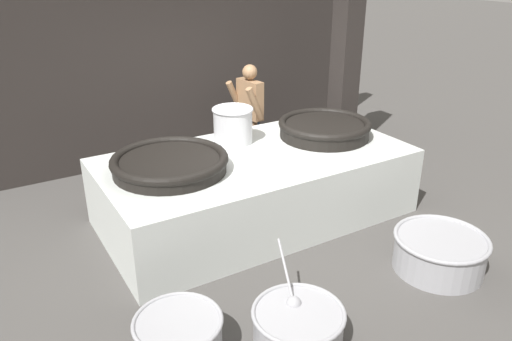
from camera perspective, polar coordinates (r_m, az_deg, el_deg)
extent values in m
plane|color=#474442|center=(6.58, 0.00, -5.22)|extent=(60.00, 60.00, 0.00)
cube|color=#2D2826|center=(8.30, -9.77, 12.81)|extent=(6.88, 0.24, 3.31)
cube|color=#2D2826|center=(8.42, 10.25, 12.93)|extent=(0.36, 0.36, 3.31)
cube|color=silver|center=(6.38, 0.00, -1.79)|extent=(3.83, 1.96, 0.87)
cylinder|color=black|center=(5.78, -9.81, 0.59)|extent=(1.29, 1.29, 0.15)
torus|color=black|center=(5.75, -9.86, 1.28)|extent=(1.35, 1.35, 0.10)
cylinder|color=black|center=(6.84, 7.81, 4.60)|extent=(1.20, 1.20, 0.19)
torus|color=black|center=(6.81, 7.85, 5.34)|extent=(1.25, 1.25, 0.10)
cylinder|color=silver|center=(6.54, -2.65, 5.11)|extent=(0.51, 0.51, 0.45)
torus|color=silver|center=(6.47, -2.69, 7.00)|extent=(0.54, 0.54, 0.04)
cylinder|color=#9E7551|center=(7.89, -0.28, 3.11)|extent=(0.12, 0.12, 0.80)
cylinder|color=#9E7551|center=(8.02, -1.07, 3.45)|extent=(0.12, 0.12, 0.80)
cube|color=#334C72|center=(7.90, -0.68, 4.37)|extent=(0.23, 0.27, 0.52)
cube|color=#9E7551|center=(7.74, -0.70, 8.14)|extent=(0.23, 0.51, 0.59)
cylinder|color=#9E7551|center=(7.50, -0.13, 7.60)|extent=(0.34, 0.14, 0.55)
cylinder|color=#9E7551|center=(7.87, -2.40, 8.37)|extent=(0.34, 0.14, 0.55)
sphere|color=#9E7551|center=(7.64, -0.72, 11.19)|extent=(0.23, 0.23, 0.23)
cylinder|color=#9E9EA3|center=(4.61, 4.82, -17.39)|extent=(0.79, 0.79, 0.31)
torus|color=#9E9EA3|center=(4.51, 4.89, -15.89)|extent=(0.83, 0.83, 0.04)
cylinder|color=orange|center=(4.57, 4.85, -16.73)|extent=(0.70, 0.70, 0.08)
cylinder|color=orange|center=(4.45, 6.09, -17.10)|extent=(0.04, 0.05, 0.04)
cylinder|color=orange|center=(4.55, 5.33, -15.93)|extent=(0.07, 0.07, 0.04)
cylinder|color=orange|center=(4.54, 5.01, -16.09)|extent=(0.07, 0.07, 0.04)
cylinder|color=orange|center=(4.50, 4.40, -16.44)|extent=(0.04, 0.05, 0.04)
cylinder|color=orange|center=(4.58, 5.76, -15.68)|extent=(0.04, 0.04, 0.04)
cylinder|color=orange|center=(4.63, 7.01, -15.35)|extent=(0.03, 0.04, 0.03)
cylinder|color=orange|center=(4.54, 7.56, -16.32)|extent=(0.04, 0.05, 0.02)
cylinder|color=orange|center=(4.42, 7.96, -17.52)|extent=(0.06, 0.07, 0.04)
cylinder|color=orange|center=(4.53, 4.91, -16.17)|extent=(0.06, 0.05, 0.04)
cylinder|color=orange|center=(4.54, 5.14, -16.11)|extent=(0.05, 0.06, 0.04)
cylinder|color=orange|center=(4.37, 4.02, -17.84)|extent=(0.06, 0.05, 0.04)
sphere|color=#9E9EA3|center=(4.62, 4.33, -14.94)|extent=(0.14, 0.14, 0.14)
cylinder|color=#9E9EA3|center=(4.71, 3.43, -11.31)|extent=(0.18, 0.52, 0.38)
cylinder|color=#9E9EA3|center=(5.81, 20.20, -8.90)|extent=(0.96, 0.96, 0.38)
torus|color=#9E9EA3|center=(5.72, 20.47, -7.27)|extent=(1.00, 1.00, 0.05)
cylinder|color=tan|center=(5.77, 20.32, -8.17)|extent=(0.84, 0.84, 0.10)
cylinder|color=#9E9EA3|center=(4.48, -8.79, -18.52)|extent=(0.73, 0.73, 0.38)
torus|color=#9E9EA3|center=(4.36, -8.95, -16.66)|extent=(0.76, 0.76, 0.04)
cylinder|color=#6B9347|center=(4.43, -8.86, -17.70)|extent=(0.64, 0.64, 0.10)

